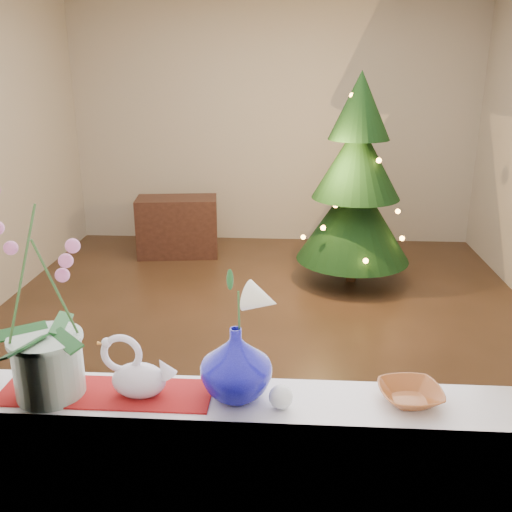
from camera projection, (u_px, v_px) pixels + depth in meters
The scene contains 14 objects.
ground at pixel (261, 332), 4.39m from camera, with size 5.00×5.00×0.00m, color #332215.
wall_back at pixel (274, 122), 6.33m from camera, with size 4.50×0.10×2.70m, color beige.
wall_front at pixel (211, 290), 1.60m from camera, with size 4.50×0.10×2.70m, color beige.
windowsill at pixel (220, 403), 1.86m from camera, with size 2.20×0.26×0.04m, color white.
window_frame at pixel (210, 164), 1.52m from camera, with size 2.22×0.06×1.60m, color white, non-canonical shape.
runner at pixel (106, 393), 1.88m from camera, with size 0.70×0.20×0.01m, color maroon.
orchid_pot at pixel (39, 296), 1.76m from camera, with size 0.24×0.24×0.70m, color beige, non-canonical shape.
swan at pixel (138, 368), 1.84m from camera, with size 0.24×0.11×0.21m, color silver, non-canonical shape.
blue_vase at pixel (236, 358), 1.82m from camera, with size 0.27×0.27×0.28m, color #0A0975.
lily at pixel (235, 287), 1.75m from camera, with size 0.15×0.09×0.21m, color white, non-canonical shape.
paperweight at pixel (281, 397), 1.79m from camera, with size 0.08×0.08×0.08m, color silver.
amber_dish at pixel (410, 396), 1.83m from camera, with size 0.17×0.17×0.04m, color brown.
xmas_tree at pixel (356, 181), 5.13m from camera, with size 1.05×1.05×1.92m, color black, non-canonical shape.
side_table at pixel (178, 227), 6.08m from camera, with size 0.84×0.42×0.63m, color black.
Camera 1 is at (0.22, -3.97, 1.95)m, focal length 40.00 mm.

